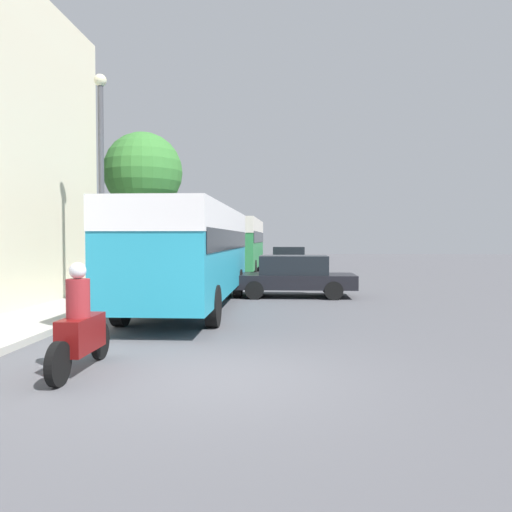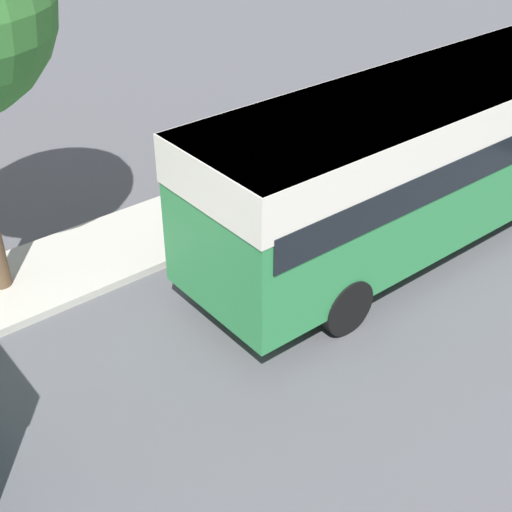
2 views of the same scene
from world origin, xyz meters
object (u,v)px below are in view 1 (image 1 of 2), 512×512
at_px(bus_following, 237,239).
at_px(pedestrian_walking_away, 196,255).
at_px(motorcycle_behind_lead, 80,329).
at_px(car_far_curb, 294,275).
at_px(pedestrian_near_curb, 198,253).
at_px(bus_lead, 191,243).
at_px(car_crossing, 289,257).

bearing_deg(bus_following, pedestrian_walking_away, 133.18).
xyz_separation_m(motorcycle_behind_lead, pedestrian_walking_away, (-2.59, 24.05, 0.32)).
height_order(car_far_curb, pedestrian_near_curb, pedestrian_near_curb).
relative_size(pedestrian_near_curb, pedestrian_walking_away, 1.05).
distance_m(bus_lead, car_far_curb, 4.67).
xyz_separation_m(bus_following, pedestrian_near_curb, (-3.25, 5.60, -1.00)).
distance_m(motorcycle_behind_lead, car_far_curb, 10.91).
distance_m(bus_lead, bus_following, 13.87).
height_order(bus_lead, car_crossing, bus_lead).
relative_size(bus_lead, bus_following, 1.00).
bearing_deg(car_crossing, bus_lead, -8.54).
distance_m(car_crossing, pedestrian_walking_away, 6.59).
distance_m(bus_following, pedestrian_walking_away, 4.43).
distance_m(bus_lead, motorcycle_behind_lead, 7.16).
height_order(motorcycle_behind_lead, car_far_curb, motorcycle_behind_lead).
bearing_deg(pedestrian_near_curb, motorcycle_behind_lead, -83.78).
relative_size(bus_following, motorcycle_behind_lead, 4.33).
xyz_separation_m(car_far_curb, pedestrian_near_curb, (-6.36, 16.17, 0.28)).
xyz_separation_m(car_crossing, pedestrian_near_curb, (-6.25, -0.36, 0.27)).
distance_m(bus_lead, car_crossing, 20.09).
height_order(bus_following, pedestrian_walking_away, bus_following).
bearing_deg(pedestrian_near_curb, bus_following, -59.89).
xyz_separation_m(bus_following, pedestrian_walking_away, (-2.95, 3.14, -1.05)).
relative_size(bus_lead, motorcycle_behind_lead, 4.31).
bearing_deg(car_crossing, motorcycle_behind_lead, -7.14).
relative_size(motorcycle_behind_lead, pedestrian_walking_away, 1.34).
relative_size(bus_lead, pedestrian_near_curb, 5.49).
distance_m(car_crossing, pedestrian_near_curb, 6.27).
distance_m(car_far_curb, pedestrian_walking_away, 14.99).
bearing_deg(motorcycle_behind_lead, bus_following, 89.02).
height_order(bus_following, pedestrian_near_curb, bus_following).
bearing_deg(pedestrian_near_curb, pedestrian_walking_away, -83.06).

